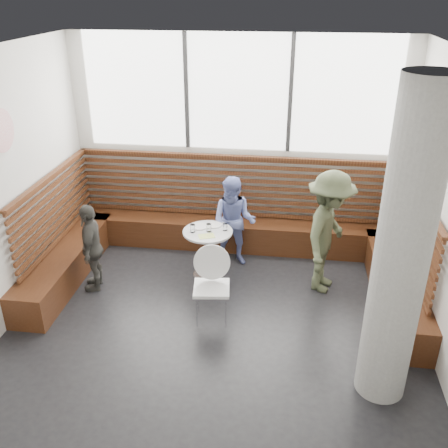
# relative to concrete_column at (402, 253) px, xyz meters

# --- Properties ---
(room) EXTENTS (5.00, 5.00, 3.20)m
(room) POSITION_rel_concrete_column_xyz_m (-1.85, 0.60, 0.00)
(room) COLOR silver
(room) RESTS_ON ground
(booth) EXTENTS (5.00, 2.50, 1.44)m
(booth) POSITION_rel_concrete_column_xyz_m (-1.85, 2.37, -1.19)
(booth) COLOR #3B1E0E
(booth) RESTS_ON ground
(concrete_column) EXTENTS (0.50, 0.50, 3.20)m
(concrete_column) POSITION_rel_concrete_column_xyz_m (0.00, 0.00, 0.00)
(concrete_column) COLOR gray
(concrete_column) RESTS_ON ground
(wall_art) EXTENTS (0.03, 0.50, 0.50)m
(wall_art) POSITION_rel_concrete_column_xyz_m (-4.31, 1.00, 0.70)
(wall_art) COLOR white
(wall_art) RESTS_ON room
(cafe_table) EXTENTS (0.69, 0.69, 0.71)m
(cafe_table) POSITION_rel_concrete_column_xyz_m (-2.12, 1.94, -1.09)
(cafe_table) COLOR silver
(cafe_table) RESTS_ON ground
(cafe_chair) EXTENTS (0.45, 0.44, 0.94)m
(cafe_chair) POSITION_rel_concrete_column_xyz_m (-1.91, 0.98, -1.05)
(cafe_chair) COLOR white
(cafe_chair) RESTS_ON ground
(adult_man) EXTENTS (0.94, 1.23, 1.69)m
(adult_man) POSITION_rel_concrete_column_xyz_m (-0.50, 1.84, -0.75)
(adult_man) COLOR #464F34
(adult_man) RESTS_ON ground
(child_back) EXTENTS (0.71, 0.58, 1.35)m
(child_back) POSITION_rel_concrete_column_xyz_m (-1.81, 2.35, -0.93)
(child_back) COLOR #707DC2
(child_back) RESTS_ON ground
(child_left) EXTENTS (0.43, 0.77, 1.24)m
(child_left) POSITION_rel_concrete_column_xyz_m (-3.61, 1.44, -0.98)
(child_left) COLOR #41403B
(child_left) RESTS_ON ground
(plate_near) EXTENTS (0.22, 0.22, 0.02)m
(plate_near) POSITION_rel_concrete_column_xyz_m (-2.26, 2.04, -0.88)
(plate_near) COLOR white
(plate_near) RESTS_ON cafe_table
(plate_far) EXTENTS (0.22, 0.22, 0.02)m
(plate_far) POSITION_rel_concrete_column_xyz_m (-2.07, 2.12, -0.88)
(plate_far) COLOR white
(plate_far) RESTS_ON cafe_table
(glass_left) EXTENTS (0.07, 0.07, 0.11)m
(glass_left) POSITION_rel_concrete_column_xyz_m (-2.32, 1.88, -0.83)
(glass_left) COLOR white
(glass_left) RESTS_ON cafe_table
(glass_mid) EXTENTS (0.07, 0.07, 0.11)m
(glass_mid) POSITION_rel_concrete_column_xyz_m (-2.11, 1.93, -0.83)
(glass_mid) COLOR white
(glass_mid) RESTS_ON cafe_table
(glass_right) EXTENTS (0.06, 0.06, 0.10)m
(glass_right) POSITION_rel_concrete_column_xyz_m (-1.89, 1.99, -0.84)
(glass_right) COLOR white
(glass_right) RESTS_ON cafe_table
(menu_card) EXTENTS (0.26, 0.22, 0.00)m
(menu_card) POSITION_rel_concrete_column_xyz_m (-2.11, 1.78, -0.89)
(menu_card) COLOR #A5C64C
(menu_card) RESTS_ON cafe_table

